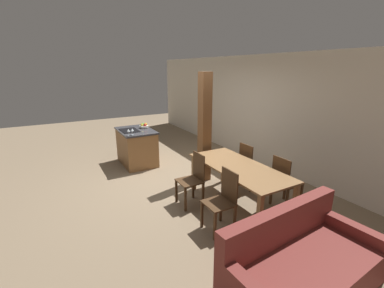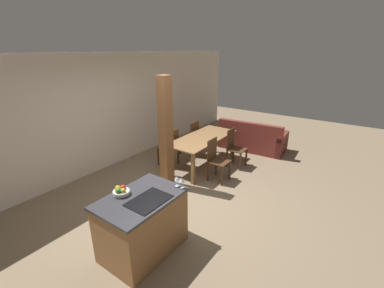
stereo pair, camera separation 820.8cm
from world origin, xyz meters
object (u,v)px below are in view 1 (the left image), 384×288
wine_glass_near (128,130)px  dining_chair_far_right (284,181)px  kitchen_island (137,147)px  wine_glass_middle (132,130)px  fruit_bowl (144,126)px  dining_table (239,171)px  dining_chair_near_right (223,200)px  timber_post (205,128)px  dining_chair_far_left (249,165)px  couch (302,268)px  dining_chair_near_left (193,178)px

wine_glass_near → dining_chair_far_right: wine_glass_near is taller
kitchen_island → wine_glass_middle: size_ratio=7.41×
fruit_bowl → dining_table: bearing=12.0°
dining_chair_near_right → dining_chair_far_right: (0.00, 1.31, 0.00)m
kitchen_island → dining_chair_near_right: bearing=4.2°
kitchen_island → dining_chair_near_right: size_ratio=1.24×
wine_glass_middle → timber_post: (1.17, 1.21, 0.13)m
dining_table → timber_post: 1.35m
kitchen_island → wine_glass_middle: bearing=-24.7°
wine_glass_middle → dining_table: wine_glass_middle is taller
wine_glass_near → dining_chair_far_left: bearing=43.5°
fruit_bowl → dining_chair_near_right: bearing=-0.2°
dining_table → dining_chair_far_right: size_ratio=2.10×
wine_glass_middle → couch: (4.22, 0.57, -0.74)m
dining_chair_near_left → couch: bearing=2.3°
dining_chair_near_left → timber_post: bearing=137.7°
wine_glass_middle → timber_post: 1.69m
dining_chair_far_left → timber_post: bearing=35.6°
dining_chair_near_right → dining_chair_far_right: size_ratio=1.00×
wine_glass_middle → couch: size_ratio=0.08×
timber_post → wine_glass_near: bearing=-132.0°
wine_glass_middle → dining_chair_near_right: bearing=9.5°
dining_chair_far_right → couch: bearing=137.8°
dining_chair_near_left → couch: 2.25m
wine_glass_middle → dining_chair_near_right: 2.96m
wine_glass_middle → dining_chair_near_right: wine_glass_middle is taller
couch → dining_chair_near_right: bearing=90.2°
dining_table → couch: (1.79, -0.57, -0.37)m
dining_chair_far_right → couch: 1.83m
dining_chair_near_right → wine_glass_middle: bearing=-170.5°
dining_chair_far_left → wine_glass_middle: bearing=42.2°
kitchen_island → timber_post: bearing=30.3°
kitchen_island → dining_chair_near_right: dining_chair_near_right is taller
wine_glass_middle → dining_chair_near_left: wine_glass_middle is taller
dining_table → timber_post: size_ratio=0.86×
kitchen_island → dining_chair_far_right: dining_chair_far_right is taller
dining_chair_near_left → dining_chair_far_left: same height
wine_glass_near → dining_table: 2.74m
fruit_bowl → dining_chair_near_left: bearing=-0.2°
fruit_bowl → dining_chair_near_right: fruit_bowl is taller
dining_chair_near_right → couch: dining_chair_near_right is taller
wine_glass_near → couch: wine_glass_near is taller
dining_chair_far_left → timber_post: timber_post is taller
wine_glass_middle → dining_chair_near_left: 2.10m
dining_chair_near_left → dining_chair_far_left: size_ratio=1.00×
fruit_bowl → dining_chair_far_right: fruit_bowl is taller
kitchen_island → wine_glass_near: bearing=-32.4°
couch → wine_glass_middle: bearing=94.1°
dining_table → dining_chair_far_left: (-0.45, 0.66, -0.16)m
wine_glass_middle → dining_table: 2.70m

